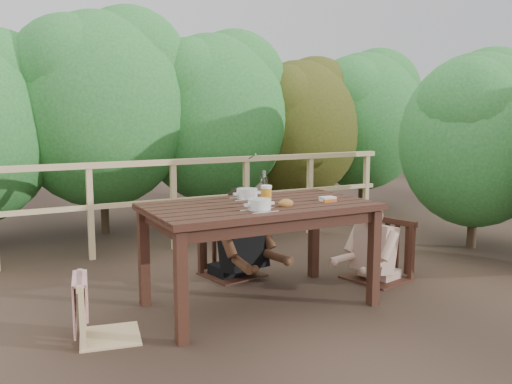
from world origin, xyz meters
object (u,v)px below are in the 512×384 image
chair_left (108,278)px  soup_near (259,205)px  table (259,256)px  bottle (264,187)px  beer_glass (266,196)px  diner_right (381,217)px  bread_roll (286,204)px  chair_right (378,224)px  chair_far (232,223)px  woman (231,207)px  soup_far (247,194)px  butter_tub (328,200)px

chair_left → soup_near: 1.16m
table → bottle: bearing=46.8°
beer_glass → diner_right: bearing=7.0°
bread_roll → beer_glass: size_ratio=0.74×
chair_right → bread_roll: bearing=-88.9°
beer_glass → chair_far: bearing=82.2°
woman → chair_far: bearing=79.2°
bottle → bread_roll: bearing=-87.9°
soup_near → beer_glass: size_ratio=1.74×
table → chair_far: (0.15, 0.81, 0.10)m
chair_left → soup_far: size_ratio=2.86×
diner_right → soup_far: bearing=68.8°
chair_left → chair_right: chair_right is taller
butter_tub → chair_far: bearing=112.7°
chair_left → bottle: 1.42m
chair_far → butter_tub: 1.09m
table → chair_left: chair_left is taller
woman → butter_tub: woman is taller
chair_far → beer_glass: 0.97m
chair_left → bread_roll: bearing=-84.6°
chair_right → beer_glass: size_ratio=6.23×
soup_far → woman: bearing=78.5°
chair_far → soup_near: 1.14m
beer_glass → butter_tub: size_ratio=1.35×
table → soup_near: (-0.13, -0.24, 0.45)m
chair_far → bread_roll: size_ratio=8.23×
bottle → woman: bearing=86.9°
table → soup_far: bearing=83.0°
diner_right → butter_tub: bearing=94.8°
chair_left → soup_far: bearing=-63.3°
soup_far → chair_right: bearing=-8.3°
table → bread_roll: bearing=-59.5°
soup_near → soup_far: (0.16, 0.51, 0.00)m
soup_far → butter_tub: size_ratio=2.39×
chair_right → soup_far: chair_right is taller
woman → bottle: size_ratio=5.09×
chair_right → butter_tub: bearing=-84.5°
soup_near → woman: bearing=75.6°
table → soup_near: 0.53m
diner_right → beer_glass: (-1.28, -0.16, 0.31)m
woman → butter_tub: (0.39, -0.99, 0.18)m
table → soup_near: size_ratio=6.07×
table → chair_far: size_ratio=1.74×
beer_glass → bottle: size_ratio=0.64×
bottle → butter_tub: bottle is taller
chair_right → chair_left: bearing=-99.1°
woman → beer_glass: (-0.12, -0.90, 0.23)m
bread_roll → chair_far: bearing=88.5°
butter_tub → soup_far: bearing=140.2°
bread_roll → butter_tub: 0.42m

